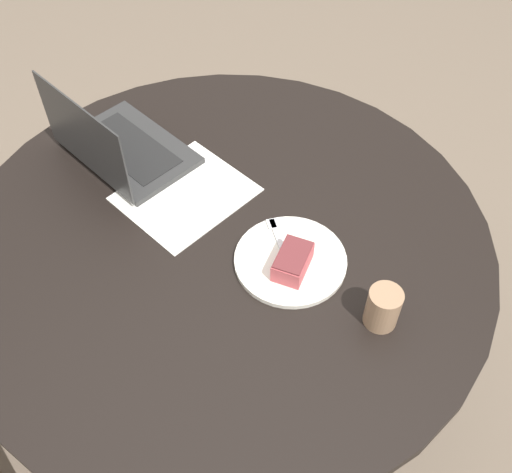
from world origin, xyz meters
TOP-DOWN VIEW (x-y plane):
  - ground_plane at (0.00, 0.00)m, footprint 12.00×12.00m
  - dining_table at (0.00, 0.00)m, footprint 1.23×1.23m
  - paper_document at (0.00, 0.16)m, footprint 0.32×0.29m
  - plate at (0.07, -0.15)m, footprint 0.25×0.25m
  - cake_slice at (0.06, -0.18)m, footprint 0.12×0.11m
  - fork at (0.08, -0.10)m, footprint 0.08×0.17m
  - coffee_glass at (0.12, -0.38)m, footprint 0.07×0.07m
  - laptop at (-0.06, 0.36)m, footprint 0.27×0.36m

SIDE VIEW (x-z plane):
  - ground_plane at x=0.00m, z-range 0.00..0.00m
  - dining_table at x=0.00m, z-range 0.24..0.99m
  - paper_document at x=0.00m, z-range 0.74..0.75m
  - plate at x=0.07m, z-range 0.74..0.75m
  - fork at x=0.08m, z-range 0.75..0.76m
  - cake_slice at x=0.06m, z-range 0.75..0.80m
  - laptop at x=-0.06m, z-range 0.67..0.90m
  - coffee_glass at x=0.12m, z-range 0.74..0.84m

